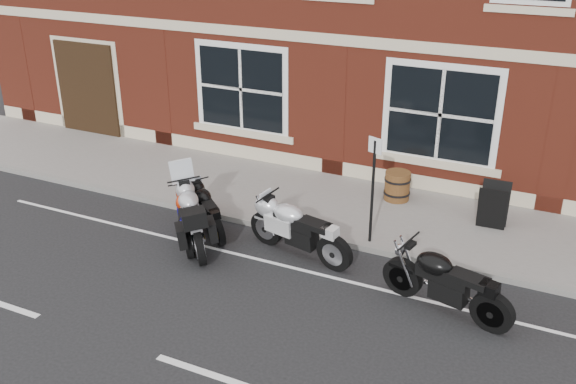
# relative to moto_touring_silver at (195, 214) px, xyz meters

# --- Properties ---
(ground) EXTENTS (80.00, 80.00, 0.00)m
(ground) POSITION_rel_moto_touring_silver_xyz_m (2.25, -0.29, -0.62)
(ground) COLOR black
(ground) RESTS_ON ground
(sidewalk) EXTENTS (30.00, 3.00, 0.12)m
(sidewalk) POSITION_rel_moto_touring_silver_xyz_m (2.25, 2.71, -0.56)
(sidewalk) COLOR slate
(sidewalk) RESTS_ON ground
(kerb) EXTENTS (30.00, 0.16, 0.12)m
(kerb) POSITION_rel_moto_touring_silver_xyz_m (2.25, 1.13, -0.56)
(kerb) COLOR slate
(kerb) RESTS_ON ground
(moto_touring_silver) EXTENTS (1.60, 1.86, 1.52)m
(moto_touring_silver) POSITION_rel_moto_touring_silver_xyz_m (0.00, 0.00, 0.00)
(moto_touring_silver) COLOR black
(moto_touring_silver) RESTS_ON ground
(moto_sport_red) EXTENTS (1.25, 1.74, 0.91)m
(moto_sport_red) POSITION_rel_moto_touring_silver_xyz_m (-0.18, 0.07, -0.10)
(moto_sport_red) COLOR black
(moto_sport_red) RESTS_ON ground
(moto_sport_black) EXTENTS (1.51, 1.35, 0.86)m
(moto_sport_black) POSITION_rel_moto_touring_silver_xyz_m (-0.04, 0.59, -0.13)
(moto_sport_black) COLOR black
(moto_sport_black) RESTS_ON ground
(moto_sport_silver) EXTENTS (2.31, 0.67, 1.05)m
(moto_sport_silver) POSITION_rel_moto_touring_silver_xyz_m (2.07, 0.41, -0.01)
(moto_sport_silver) COLOR black
(moto_sport_silver) RESTS_ON ground
(moto_naked_black) EXTENTS (2.29, 0.75, 1.05)m
(moto_naked_black) POSITION_rel_moto_touring_silver_xyz_m (5.00, -0.25, -0.02)
(moto_naked_black) COLOR black
(moto_naked_black) RESTS_ON ground
(a_board_sign) EXTENTS (0.58, 0.40, 0.95)m
(a_board_sign) POSITION_rel_moto_touring_silver_xyz_m (5.25, 2.97, -0.02)
(a_board_sign) COLOR black
(a_board_sign) RESTS_ON sidewalk
(barrel_planter) EXTENTS (0.59, 0.59, 0.66)m
(barrel_planter) POSITION_rel_moto_touring_silver_xyz_m (3.11, 3.44, -0.17)
(barrel_planter) COLOR #4B3614
(barrel_planter) RESTS_ON sidewalk
(parking_sign) EXTENTS (0.29, 0.13, 2.15)m
(parking_sign) POSITION_rel_moto_touring_silver_xyz_m (3.20, 1.31, 0.75)
(parking_sign) COLOR black
(parking_sign) RESTS_ON sidewalk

